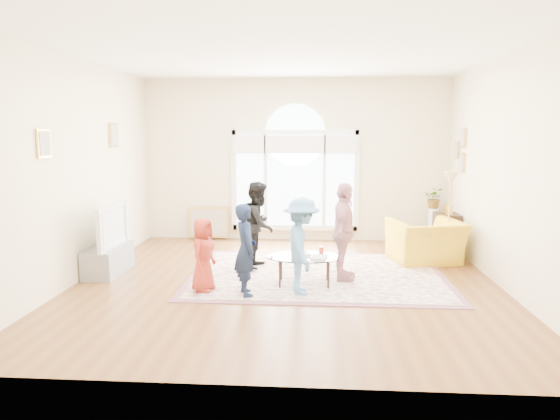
# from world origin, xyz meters

# --- Properties ---
(ground) EXTENTS (6.00, 6.00, 0.00)m
(ground) POSITION_xyz_m (0.00, 0.00, 0.00)
(ground) COLOR brown
(ground) RESTS_ON ground
(room_shell) EXTENTS (6.00, 6.00, 6.00)m
(room_shell) POSITION_xyz_m (0.01, 2.83, 1.57)
(room_shell) COLOR beige
(room_shell) RESTS_ON ground
(area_rug) EXTENTS (3.60, 2.60, 0.02)m
(area_rug) POSITION_xyz_m (0.46, 0.42, 0.01)
(area_rug) COLOR beige
(area_rug) RESTS_ON ground
(rug_border) EXTENTS (3.80, 2.80, 0.01)m
(rug_border) POSITION_xyz_m (0.46, 0.42, 0.01)
(rug_border) COLOR #7E4D5C
(rug_border) RESTS_ON ground
(tv_console) EXTENTS (0.45, 1.00, 0.42)m
(tv_console) POSITION_xyz_m (-2.75, 0.30, 0.21)
(tv_console) COLOR gray
(tv_console) RESTS_ON ground
(television) EXTENTS (0.17, 1.12, 0.65)m
(television) POSITION_xyz_m (-2.74, 0.30, 0.74)
(television) COLOR black
(television) RESTS_ON tv_console
(coffee_table) EXTENTS (1.06, 0.69, 0.54)m
(coffee_table) POSITION_xyz_m (0.26, -0.11, 0.40)
(coffee_table) COLOR silver
(coffee_table) RESTS_ON ground
(armchair) EXTENTS (1.28, 1.18, 0.71)m
(armchair) POSITION_xyz_m (2.24, 1.29, 0.35)
(armchair) COLOR yellow
(armchair) RESTS_ON ground
(side_cabinet) EXTENTS (0.40, 0.50, 0.70)m
(side_cabinet) POSITION_xyz_m (2.78, 2.10, 0.35)
(side_cabinet) COLOR black
(side_cabinet) RESTS_ON ground
(floor_lamp) EXTENTS (0.31, 0.31, 1.51)m
(floor_lamp) POSITION_xyz_m (2.63, 1.40, 1.28)
(floor_lamp) COLOR black
(floor_lamp) RESTS_ON ground
(plant_pedestal) EXTENTS (0.20, 0.20, 0.70)m
(plant_pedestal) POSITION_xyz_m (2.70, 2.75, 0.35)
(plant_pedestal) COLOR white
(plant_pedestal) RESTS_ON ground
(potted_plant) EXTENTS (0.46, 0.43, 0.41)m
(potted_plant) POSITION_xyz_m (2.70, 2.75, 0.90)
(potted_plant) COLOR #33722D
(potted_plant) RESTS_ON plant_pedestal
(leaning_picture) EXTENTS (0.80, 0.14, 0.62)m
(leaning_picture) POSITION_xyz_m (-1.74, 2.90, 0.00)
(leaning_picture) COLOR tan
(leaning_picture) RESTS_ON ground
(child_red) EXTENTS (0.40, 0.54, 0.99)m
(child_red) POSITION_xyz_m (-1.09, -0.49, 0.52)
(child_red) COLOR #AF3122
(child_red) RESTS_ON area_rug
(child_navy) EXTENTS (0.43, 0.51, 1.21)m
(child_navy) POSITION_xyz_m (-0.50, -0.63, 0.63)
(child_navy) COLOR #141F3B
(child_navy) RESTS_ON area_rug
(child_black) EXTENTS (0.63, 0.74, 1.36)m
(child_black) POSITION_xyz_m (-0.48, 0.77, 0.70)
(child_black) COLOR black
(child_black) RESTS_ON area_rug
(child_pink) EXTENTS (0.48, 0.87, 1.41)m
(child_pink) POSITION_xyz_m (0.82, 0.16, 0.73)
(child_pink) COLOR #D39097
(child_pink) RESTS_ON area_rug
(child_blue) EXTENTS (0.58, 0.89, 1.28)m
(child_blue) POSITION_xyz_m (0.23, -0.52, 0.66)
(child_blue) COLOR #5991C9
(child_blue) RESTS_ON area_rug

